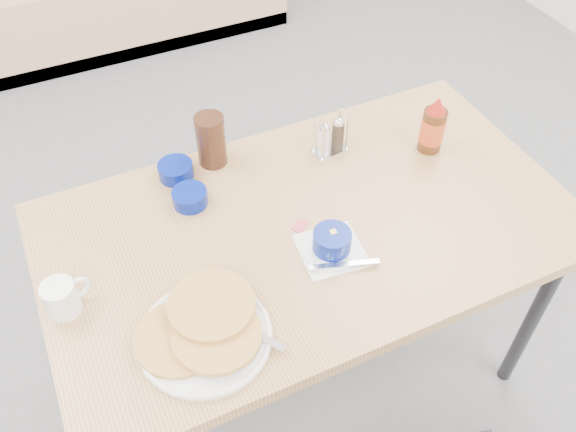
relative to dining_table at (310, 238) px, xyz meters
name	(u,v)px	position (x,y,z in m)	size (l,w,h in m)	color
ground	(339,430)	(0.00, -0.25, -0.70)	(6.00, 6.00, 0.00)	slate
dining_table	(310,238)	(0.00, 0.00, 0.00)	(1.40, 0.80, 0.76)	tan
pancake_plate	(204,331)	(-0.37, -0.21, 0.08)	(0.31, 0.30, 0.05)	white
coffee_mug	(63,297)	(-0.64, 0.00, 0.11)	(0.11, 0.08, 0.09)	white
grits_setting	(332,244)	(0.00, -0.11, 0.09)	(0.18, 0.18, 0.07)	white
creamer_bowl	(190,198)	(-0.26, 0.20, 0.08)	(0.10, 0.10, 0.04)	navy
butter_bowl	(176,171)	(-0.27, 0.32, 0.08)	(0.10, 0.10, 0.04)	navy
amber_tumbler	(211,140)	(-0.15, 0.34, 0.14)	(0.08, 0.08, 0.16)	#331B10
condiment_caddy	(331,138)	(0.18, 0.24, 0.11)	(0.11, 0.07, 0.13)	silver
syrup_bottle	(433,127)	(0.45, 0.12, 0.14)	(0.07, 0.07, 0.18)	#47230F
sugar_wrapper	(300,226)	(-0.03, 0.00, 0.06)	(0.04, 0.03, 0.00)	#D2464E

